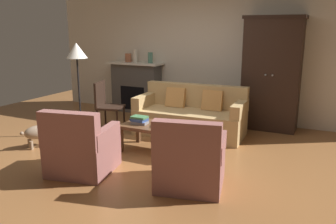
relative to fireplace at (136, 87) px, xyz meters
The scene contains 16 objects.
ground_plane 2.83m from the fireplace, 56.00° to the right, with size 9.60×9.60×0.00m, color #9E6638.
back_wall 1.78m from the fireplace, ahead, with size 7.20×0.10×2.80m, color silver.
fireplace is the anchor object (origin of this frame).
armoire 2.99m from the fireplace, ahead, with size 1.06×0.57×2.07m.
couch 2.05m from the fireplace, 30.58° to the right, with size 1.96×0.94×0.86m.
coffee_table 2.70m from the fireplace, 51.93° to the right, with size 1.10×0.60×0.42m.
fruit_bowl 2.79m from the fireplace, 50.62° to the right, with size 0.31×0.31×0.05m, color orange.
book_stack 2.56m from the fireplace, 57.89° to the right, with size 0.27×0.20×0.12m.
mantel_vase_terracotta 0.67m from the fireplace, behind, with size 0.14×0.14×0.19m, color #A86042.
mantel_vase_cream 0.69m from the fireplace, 90.00° to the right, with size 0.11×0.11×0.28m, color beige.
mantel_vase_jade 0.77m from the fireplace, ahead, with size 0.10×0.10×0.23m, color slate.
armchair_near_left 3.45m from the fireplace, 71.03° to the right, with size 0.90×0.91×0.88m.
armchair_near_right 3.98m from the fireplace, 49.81° to the right, with size 0.91×0.92×0.88m.
side_chair_wooden 1.49m from the fireplace, 81.08° to the right, with size 0.53×0.53×0.90m.
floor_lamp 2.12m from the fireplace, 89.35° to the right, with size 0.36×0.36×1.62m.
dog 2.78m from the fireplace, 92.90° to the right, with size 0.38×0.51×0.39m.
Camera 1 is at (2.44, -4.26, 1.86)m, focal length 36.72 mm.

